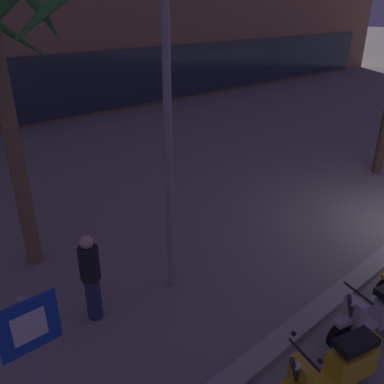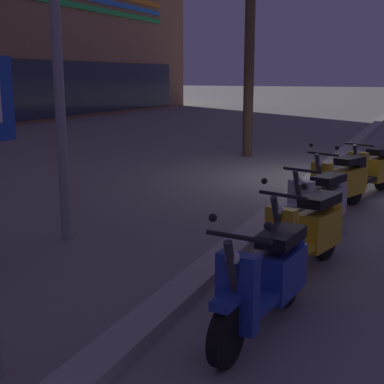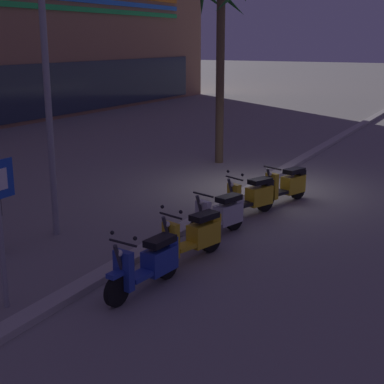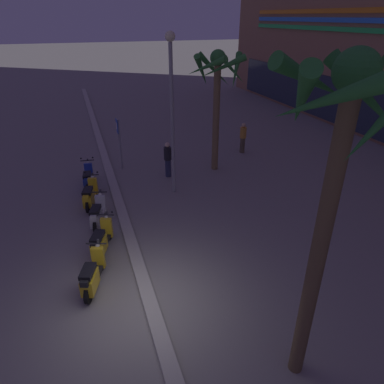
{
  "view_description": "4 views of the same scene",
  "coord_description": "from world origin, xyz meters",
  "px_view_note": "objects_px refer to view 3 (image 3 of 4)",
  "views": [
    {
      "loc": [
        -9.77,
        -2.5,
        4.9
      ],
      "look_at": [
        -4.32,
        3.71,
        1.07
      ],
      "focal_mm": 37.61,
      "sensor_mm": 36.0,
      "label": 1
    },
    {
      "loc": [
        -11.77,
        -2.03,
        2.26
      ],
      "look_at": [
        -6.32,
        0.38,
        0.96
      ],
      "focal_mm": 49.91,
      "sensor_mm": 36.0,
      "label": 2
    },
    {
      "loc": [
        -14.93,
        -5.73,
        4.13
      ],
      "look_at": [
        -4.15,
        0.05,
        0.87
      ],
      "focal_mm": 53.18,
      "sensor_mm": 36.0,
      "label": 3
    },
    {
      "loc": [
        6.49,
        -0.9,
        6.54
      ],
      "look_at": [
        -3.93,
        2.64,
        0.89
      ],
      "focal_mm": 32.2,
      "sensor_mm": 36.0,
      "label": 4
    }
  ],
  "objects_px": {
    "scooter_yellow_second_in_line": "(194,236)",
    "street_lamp": "(45,59)",
    "scooter_yellow_far_back": "(252,197)",
    "scooter_yellow_gap_after_mid": "(287,185)",
    "scooter_blue_mid_rear": "(149,264)",
    "palm_tree_mid_walkway": "(221,20)",
    "crossing_sign": "(0,217)",
    "scooter_silver_mid_front": "(221,215)"
  },
  "relations": [
    {
      "from": "scooter_blue_mid_rear",
      "to": "palm_tree_mid_walkway",
      "type": "relative_size",
      "value": 0.3
    },
    {
      "from": "scooter_yellow_gap_after_mid",
      "to": "palm_tree_mid_walkway",
      "type": "distance_m",
      "value": 6.84
    },
    {
      "from": "scooter_yellow_second_in_line",
      "to": "crossing_sign",
      "type": "bearing_deg",
      "value": 153.12
    },
    {
      "from": "scooter_yellow_second_in_line",
      "to": "scooter_silver_mid_front",
      "type": "xyz_separation_m",
      "value": [
        1.53,
        0.15,
        -0.01
      ]
    },
    {
      "from": "scooter_silver_mid_front",
      "to": "scooter_blue_mid_rear",
      "type": "bearing_deg",
      "value": -177.73
    },
    {
      "from": "scooter_silver_mid_front",
      "to": "crossing_sign",
      "type": "distance_m",
      "value": 5.12
    },
    {
      "from": "scooter_blue_mid_rear",
      "to": "street_lamp",
      "type": "height_order",
      "value": "street_lamp"
    },
    {
      "from": "scooter_yellow_second_in_line",
      "to": "scooter_blue_mid_rear",
      "type": "bearing_deg",
      "value": 178.96
    },
    {
      "from": "crossing_sign",
      "to": "street_lamp",
      "type": "xyz_separation_m",
      "value": [
        3.11,
        1.71,
        2.26
      ]
    },
    {
      "from": "scooter_blue_mid_rear",
      "to": "scooter_yellow_far_back",
      "type": "height_order",
      "value": "same"
    },
    {
      "from": "scooter_blue_mid_rear",
      "to": "palm_tree_mid_walkway",
      "type": "height_order",
      "value": "palm_tree_mid_walkway"
    },
    {
      "from": "crossing_sign",
      "to": "scooter_silver_mid_front",
      "type": "bearing_deg",
      "value": -17.4
    },
    {
      "from": "scooter_yellow_second_in_line",
      "to": "street_lamp",
      "type": "bearing_deg",
      "value": 92.46
    },
    {
      "from": "street_lamp",
      "to": "palm_tree_mid_walkway",
      "type": "bearing_deg",
      "value": 0.86
    },
    {
      "from": "scooter_yellow_gap_after_mid",
      "to": "palm_tree_mid_walkway",
      "type": "height_order",
      "value": "palm_tree_mid_walkway"
    },
    {
      "from": "scooter_yellow_far_back",
      "to": "scooter_yellow_second_in_line",
      "type": "bearing_deg",
      "value": -178.01
    },
    {
      "from": "scooter_yellow_gap_after_mid",
      "to": "crossing_sign",
      "type": "bearing_deg",
      "value": 166.43
    },
    {
      "from": "scooter_blue_mid_rear",
      "to": "scooter_silver_mid_front",
      "type": "distance_m",
      "value": 3.11
    },
    {
      "from": "scooter_yellow_second_in_line",
      "to": "palm_tree_mid_walkway",
      "type": "distance_m",
      "value": 10.11
    },
    {
      "from": "scooter_silver_mid_front",
      "to": "scooter_yellow_far_back",
      "type": "bearing_deg",
      "value": -1.38
    },
    {
      "from": "scooter_silver_mid_front",
      "to": "crossing_sign",
      "type": "height_order",
      "value": "crossing_sign"
    },
    {
      "from": "scooter_yellow_second_in_line",
      "to": "crossing_sign",
      "type": "xyz_separation_m",
      "value": [
        -3.25,
        1.65,
        1.04
      ]
    },
    {
      "from": "scooter_yellow_second_in_line",
      "to": "crossing_sign",
      "type": "height_order",
      "value": "crossing_sign"
    },
    {
      "from": "scooter_yellow_far_back",
      "to": "street_lamp",
      "type": "height_order",
      "value": "street_lamp"
    },
    {
      "from": "scooter_yellow_far_back",
      "to": "scooter_yellow_gap_after_mid",
      "type": "relative_size",
      "value": 0.98
    },
    {
      "from": "scooter_yellow_second_in_line",
      "to": "street_lamp",
      "type": "height_order",
      "value": "street_lamp"
    },
    {
      "from": "scooter_yellow_gap_after_mid",
      "to": "palm_tree_mid_walkway",
      "type": "xyz_separation_m",
      "value": [
        3.76,
        3.75,
        4.31
      ]
    },
    {
      "from": "palm_tree_mid_walkway",
      "to": "street_lamp",
      "type": "distance_m",
      "value": 8.65
    },
    {
      "from": "palm_tree_mid_walkway",
      "to": "crossing_sign",
      "type": "bearing_deg",
      "value": -171.08
    },
    {
      "from": "scooter_silver_mid_front",
      "to": "scooter_yellow_gap_after_mid",
      "type": "relative_size",
      "value": 0.98
    },
    {
      "from": "scooter_yellow_second_in_line",
      "to": "palm_tree_mid_walkway",
      "type": "height_order",
      "value": "palm_tree_mid_walkway"
    },
    {
      "from": "scooter_silver_mid_front",
      "to": "street_lamp",
      "type": "distance_m",
      "value": 4.9
    },
    {
      "from": "scooter_blue_mid_rear",
      "to": "street_lamp",
      "type": "bearing_deg",
      "value": 66.69
    },
    {
      "from": "scooter_yellow_second_in_line",
      "to": "street_lamp",
      "type": "distance_m",
      "value": 4.71
    },
    {
      "from": "scooter_yellow_far_back",
      "to": "palm_tree_mid_walkway",
      "type": "bearing_deg",
      "value": 32.74
    },
    {
      "from": "scooter_yellow_second_in_line",
      "to": "crossing_sign",
      "type": "distance_m",
      "value": 3.8
    },
    {
      "from": "scooter_yellow_far_back",
      "to": "scooter_yellow_gap_after_mid",
      "type": "bearing_deg",
      "value": -14.27
    },
    {
      "from": "scooter_yellow_gap_after_mid",
      "to": "scooter_yellow_far_back",
      "type": "bearing_deg",
      "value": 165.73
    },
    {
      "from": "scooter_yellow_gap_after_mid",
      "to": "scooter_blue_mid_rear",
      "type": "bearing_deg",
      "value": 177.3
    },
    {
      "from": "scooter_silver_mid_front",
      "to": "crossing_sign",
      "type": "xyz_separation_m",
      "value": [
        -4.78,
        1.5,
        1.05
      ]
    },
    {
      "from": "scooter_blue_mid_rear",
      "to": "scooter_yellow_second_in_line",
      "type": "height_order",
      "value": "same"
    },
    {
      "from": "scooter_yellow_second_in_line",
      "to": "scooter_yellow_gap_after_mid",
      "type": "relative_size",
      "value": 1.04
    }
  ]
}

